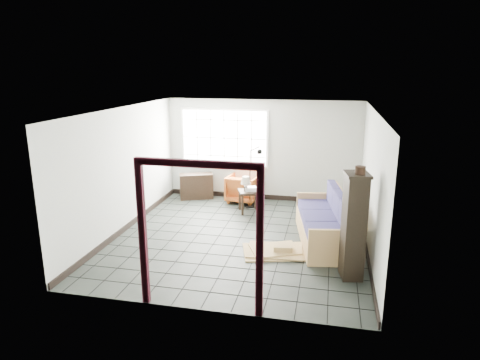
% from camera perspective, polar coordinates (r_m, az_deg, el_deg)
% --- Properties ---
extents(ground, '(5.50, 5.50, 0.00)m').
position_cam_1_polar(ground, '(8.85, 0.02, -7.68)').
color(ground, black).
rests_on(ground, ground).
extents(room_shell, '(5.02, 5.52, 2.61)m').
position_cam_1_polar(room_shell, '(8.38, 0.07, 3.06)').
color(room_shell, '#A7ABA4').
rests_on(room_shell, ground).
extents(window_panel, '(2.32, 0.08, 1.52)m').
position_cam_1_polar(window_panel, '(11.17, -2.10, 5.63)').
color(window_panel, silver).
rests_on(window_panel, ground).
extents(doorway_trim, '(1.80, 0.08, 2.20)m').
position_cam_1_polar(doorway_trim, '(5.91, -5.49, -5.11)').
color(doorway_trim, '#370C17').
rests_on(doorway_trim, ground).
extents(futon_sofa, '(1.24, 2.39, 1.01)m').
position_cam_1_polar(futon_sofa, '(8.69, 11.50, -5.82)').
color(futon_sofa, tan).
rests_on(futon_sofa, ground).
extents(armchair, '(0.84, 0.80, 0.77)m').
position_cam_1_polar(armchair, '(11.03, 0.40, -0.95)').
color(armchair, maroon).
rests_on(armchair, ground).
extents(side_table, '(0.63, 0.63, 0.54)m').
position_cam_1_polar(side_table, '(10.21, 1.23, -1.93)').
color(side_table, black).
rests_on(side_table, ground).
extents(table_lamp, '(0.29, 0.29, 0.36)m').
position_cam_1_polar(table_lamp, '(10.07, 0.77, -0.13)').
color(table_lamp, black).
rests_on(table_lamp, side_table).
extents(projector, '(0.33, 0.29, 0.10)m').
position_cam_1_polar(projector, '(10.15, 1.38, -1.19)').
color(projector, silver).
rests_on(projector, side_table).
extents(floor_lamp, '(0.46, 0.29, 1.54)m').
position_cam_1_polar(floor_lamp, '(10.46, 1.94, 0.65)').
color(floor_lamp, black).
rests_on(floor_lamp, ground).
extents(console_shelf, '(0.92, 0.63, 0.67)m').
position_cam_1_polar(console_shelf, '(11.35, -5.84, -0.83)').
color(console_shelf, black).
rests_on(console_shelf, ground).
extents(tall_shelf, '(0.45, 0.54, 1.78)m').
position_cam_1_polar(tall_shelf, '(7.20, 14.92, -5.86)').
color(tall_shelf, black).
rests_on(tall_shelf, ground).
extents(pot, '(0.21, 0.21, 0.12)m').
position_cam_1_polar(pot, '(6.88, 15.75, 1.26)').
color(pot, black).
rests_on(pot, tall_shelf).
extents(open_box, '(1.01, 0.63, 0.53)m').
position_cam_1_polar(open_box, '(8.62, 13.46, -7.35)').
color(open_box, '#977249').
rests_on(open_box, ground).
extents(cardboard_pile, '(1.35, 1.11, 0.17)m').
position_cam_1_polar(cardboard_pile, '(8.19, 4.81, -9.31)').
color(cardboard_pile, '#977249').
rests_on(cardboard_pile, ground).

